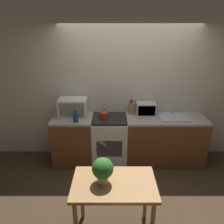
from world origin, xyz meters
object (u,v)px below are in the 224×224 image
(dining_table, at_px, (114,190))
(microwave, at_px, (73,107))
(bottle, at_px, (76,117))
(toaster_oven, at_px, (146,109))
(kettle, at_px, (104,114))
(stove_range, at_px, (110,140))

(dining_table, bearing_deg, microwave, 113.09)
(bottle, bearing_deg, toaster_oven, 15.25)
(toaster_oven, bearing_deg, bottle, -164.75)
(kettle, relative_size, dining_table, 0.19)
(bottle, bearing_deg, microwave, 106.70)
(bottle, relative_size, toaster_oven, 0.63)
(stove_range, xyz_separation_m, kettle, (-0.10, -0.02, 0.53))
(microwave, bearing_deg, dining_table, -66.91)
(microwave, xyz_separation_m, bottle, (0.09, -0.29, -0.08))
(kettle, relative_size, toaster_oven, 0.51)
(stove_range, xyz_separation_m, dining_table, (0.07, -1.62, 0.22))
(stove_range, distance_m, dining_table, 1.64)
(bottle, bearing_deg, dining_table, -65.70)
(stove_range, distance_m, bottle, 0.81)
(microwave, relative_size, bottle, 2.26)
(kettle, xyz_separation_m, toaster_oven, (0.77, 0.18, 0.04))
(kettle, height_order, toaster_oven, toaster_oven)
(kettle, bearing_deg, toaster_oven, 12.99)
(dining_table, bearing_deg, toaster_oven, 71.22)
(kettle, bearing_deg, dining_table, -84.11)
(microwave, xyz_separation_m, dining_table, (0.74, -1.73, -0.40))
(stove_range, distance_m, toaster_oven, 0.90)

